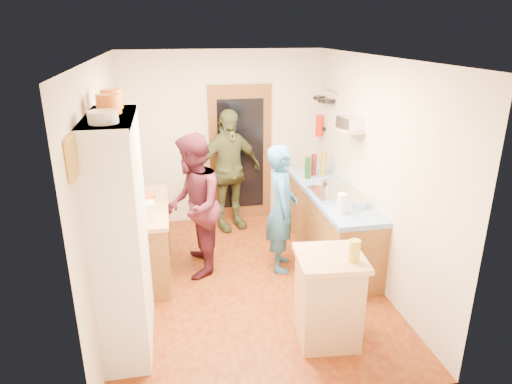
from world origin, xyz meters
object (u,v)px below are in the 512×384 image
object	(u,v)px
person_hob	(284,209)
person_back	(229,171)
hutch_body	(122,235)
person_left	(196,205)
island_base	(328,300)
right_counter_base	(329,225)

from	to	relation	value
person_hob	person_back	size ratio (longest dim) A/B	0.89
hutch_body	person_left	size ratio (longest dim) A/B	1.26
hutch_body	island_base	xyz separation A→B (m)	(1.88, -0.40, -0.67)
island_base	person_back	size ratio (longest dim) A/B	0.47
island_base	person_back	world-z (taller)	person_back
right_counter_base	person_hob	bearing A→B (deg)	-159.40
island_base	person_left	distance (m)	2.01
island_base	person_hob	size ratio (longest dim) A/B	0.54
island_base	person_left	world-z (taller)	person_left
person_back	right_counter_base	bearing A→B (deg)	-62.93
right_counter_base	hutch_body	bearing A→B (deg)	-152.53
hutch_body	person_back	distance (m)	2.76
island_base	person_hob	distance (m)	1.49
hutch_body	right_counter_base	world-z (taller)	hutch_body
person_hob	person_back	bearing A→B (deg)	30.39
hutch_body	island_base	distance (m)	2.03
hutch_body	person_hob	world-z (taller)	hutch_body
right_counter_base	person_back	size ratio (longest dim) A/B	1.21
person_hob	person_back	distance (m)	1.46
right_counter_base	person_left	world-z (taller)	person_left
island_base	person_left	bearing A→B (deg)	124.97
person_left	hutch_body	bearing A→B (deg)	-27.13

